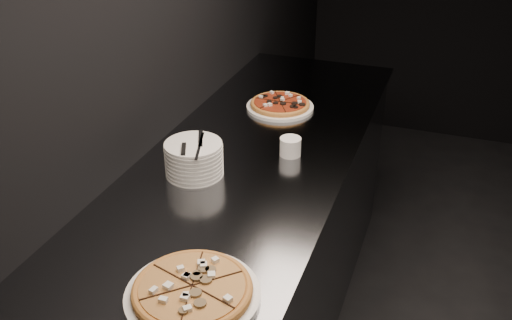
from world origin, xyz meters
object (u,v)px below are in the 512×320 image
(counter, at_px, (243,265))
(plate_stack, at_px, (194,159))
(pizza_mushroom, at_px, (193,291))
(pizza_tomato, at_px, (280,105))
(ramekin, at_px, (290,146))
(cutlery, at_px, (193,145))

(counter, distance_m, plate_stack, 0.55)
(pizza_mushroom, xyz_separation_m, pizza_tomato, (-0.16, 1.21, -0.00))
(pizza_mushroom, relative_size, pizza_tomato, 1.30)
(counter, distance_m, ramekin, 0.53)
(plate_stack, xyz_separation_m, cutlery, (0.01, -0.02, 0.06))
(pizza_tomato, bearing_deg, pizza_mushroom, -82.57)
(cutlery, relative_size, ramekin, 2.69)
(pizza_mushroom, height_order, plate_stack, plate_stack)
(counter, height_order, plate_stack, plate_stack)
(counter, height_order, cutlery, cutlery)
(counter, relative_size, ramekin, 30.85)
(plate_stack, bearing_deg, pizza_tomato, 80.52)
(pizza_tomato, bearing_deg, cutlery, -98.58)
(pizza_tomato, height_order, ramekin, ramekin)
(pizza_mushroom, height_order, ramekin, ramekin)
(counter, relative_size, pizza_tomato, 8.30)
(counter, distance_m, cutlery, 0.61)
(pizza_mushroom, distance_m, plate_stack, 0.63)
(pizza_mushroom, xyz_separation_m, cutlery, (-0.26, 0.56, 0.10))
(plate_stack, bearing_deg, cutlery, -62.38)
(pizza_tomato, bearing_deg, plate_stack, -99.48)
(cutlery, xyz_separation_m, ramekin, (0.27, 0.26, -0.09))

